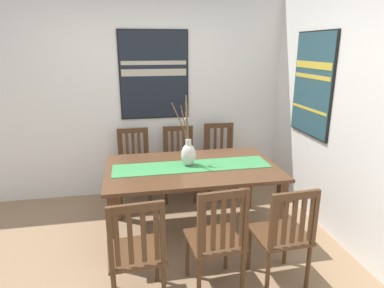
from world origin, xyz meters
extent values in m
cube|color=#8E7051|center=(0.00, 0.00, -0.01)|extent=(6.40, 6.40, 0.03)
cube|color=silver|center=(0.00, 1.86, 1.35)|extent=(6.40, 0.12, 2.70)
cube|color=silver|center=(1.86, 0.00, 1.35)|extent=(0.12, 6.40, 2.70)
cube|color=#51331E|center=(0.36, 0.61, 0.74)|extent=(1.74, 1.06, 0.03)
cube|color=#51331E|center=(-0.43, 0.17, 0.36)|extent=(0.08, 0.08, 0.73)
cube|color=#51331E|center=(1.15, 0.17, 0.36)|extent=(0.08, 0.08, 0.73)
cube|color=#51331E|center=(-0.43, 1.06, 0.36)|extent=(0.08, 0.08, 0.73)
cube|color=#51331E|center=(1.15, 1.06, 0.36)|extent=(0.08, 0.08, 0.73)
cube|color=#388447|center=(0.36, 0.61, 0.76)|extent=(1.60, 0.36, 0.01)
ellipsoid|color=silver|center=(0.33, 0.64, 0.88)|extent=(0.15, 0.13, 0.23)
cylinder|color=silver|center=(0.33, 0.64, 1.01)|extent=(0.06, 0.06, 0.06)
cylinder|color=brown|center=(0.33, 0.73, 1.22)|extent=(0.01, 0.18, 0.36)
cylinder|color=brown|center=(0.30, 0.67, 1.21)|extent=(0.07, 0.07, 0.35)
cylinder|color=brown|center=(0.32, 0.66, 1.20)|extent=(0.03, 0.04, 0.32)
cylinder|color=brown|center=(0.29, 0.61, 1.19)|extent=(0.08, 0.07, 0.31)
cylinder|color=brown|center=(0.31, 0.59, 1.19)|extent=(0.05, 0.10, 0.30)
cylinder|color=brown|center=(0.33, 0.68, 1.26)|extent=(0.02, 0.08, 0.44)
cylinder|color=brown|center=(0.25, 0.66, 1.23)|extent=(0.17, 0.06, 0.38)
sphere|color=silver|center=(0.32, 0.69, 1.24)|extent=(0.04, 0.04, 0.04)
cube|color=#4C301C|center=(-0.25, -0.29, 0.43)|extent=(0.45, 0.45, 0.03)
cylinder|color=#4C301C|center=(-0.44, -0.12, 0.21)|extent=(0.04, 0.04, 0.42)
cylinder|color=#4C301C|center=(-0.08, -0.10, 0.21)|extent=(0.04, 0.04, 0.42)
cylinder|color=#4C301C|center=(-0.06, -0.46, 0.21)|extent=(0.04, 0.04, 0.42)
cube|color=#4C301C|center=(-0.41, -0.49, 0.69)|extent=(0.04, 0.04, 0.49)
cube|color=#4C301C|center=(-0.06, -0.47, 0.69)|extent=(0.04, 0.04, 0.49)
cube|color=#4C301C|center=(-0.24, -0.48, 0.90)|extent=(0.38, 0.06, 0.06)
cube|color=#4C301C|center=(-0.37, -0.49, 0.68)|extent=(0.04, 0.02, 0.40)
cube|color=#4C301C|center=(-0.28, -0.48, 0.68)|extent=(0.04, 0.02, 0.40)
cube|color=#4C301C|center=(-0.19, -0.47, 0.68)|extent=(0.04, 0.02, 0.40)
cube|color=#4C301C|center=(-0.10, -0.47, 0.68)|extent=(0.04, 0.02, 0.40)
cube|color=#4C301C|center=(-0.22, 1.49, 0.43)|extent=(0.42, 0.42, 0.03)
cylinder|color=#4C301C|center=(-0.04, 1.31, 0.21)|extent=(0.04, 0.04, 0.42)
cylinder|color=#4C301C|center=(-0.40, 1.31, 0.21)|extent=(0.04, 0.04, 0.42)
cylinder|color=#4C301C|center=(-0.03, 1.67, 0.21)|extent=(0.04, 0.04, 0.42)
cylinder|color=#4C301C|center=(-0.39, 1.67, 0.21)|extent=(0.04, 0.04, 0.42)
cube|color=#4C301C|center=(-0.03, 1.68, 0.69)|extent=(0.04, 0.04, 0.49)
cube|color=#4C301C|center=(-0.39, 1.68, 0.69)|extent=(0.04, 0.04, 0.49)
cube|color=#4C301C|center=(-0.21, 1.68, 0.90)|extent=(0.38, 0.04, 0.06)
cube|color=#4C301C|center=(-0.06, 1.68, 0.68)|extent=(0.04, 0.02, 0.40)
cube|color=#4C301C|center=(-0.14, 1.68, 0.68)|extent=(0.04, 0.02, 0.40)
cube|color=#4C301C|center=(-0.21, 1.68, 0.68)|extent=(0.04, 0.02, 0.40)
cube|color=#4C301C|center=(-0.29, 1.68, 0.68)|extent=(0.04, 0.02, 0.40)
cube|color=#4C301C|center=(-0.37, 1.68, 0.68)|extent=(0.04, 0.02, 0.40)
cube|color=#4C301C|center=(0.36, 1.49, 0.43)|extent=(0.45, 0.45, 0.03)
cylinder|color=#4C301C|center=(0.53, 1.29, 0.21)|extent=(0.04, 0.04, 0.42)
cylinder|color=#4C301C|center=(0.17, 1.32, 0.21)|extent=(0.04, 0.04, 0.42)
cylinder|color=#4C301C|center=(0.56, 1.65, 0.21)|extent=(0.04, 0.04, 0.42)
cylinder|color=#4C301C|center=(0.20, 1.68, 0.21)|extent=(0.04, 0.04, 0.42)
cube|color=#4C301C|center=(0.56, 1.66, 0.69)|extent=(0.04, 0.04, 0.49)
cube|color=#4C301C|center=(0.20, 1.69, 0.69)|extent=(0.04, 0.04, 0.49)
cube|color=#4C301C|center=(0.38, 1.68, 0.91)|extent=(0.38, 0.06, 0.06)
cube|color=#4C301C|center=(0.53, 1.66, 0.68)|extent=(0.04, 0.02, 0.40)
cube|color=#4C301C|center=(0.45, 1.67, 0.68)|extent=(0.04, 0.02, 0.40)
cube|color=#4C301C|center=(0.38, 1.68, 0.68)|extent=(0.04, 0.02, 0.40)
cube|color=#4C301C|center=(0.30, 1.68, 0.68)|extent=(0.04, 0.02, 0.40)
cube|color=#4C301C|center=(0.23, 1.69, 0.68)|extent=(0.04, 0.02, 0.40)
cube|color=#4C301C|center=(0.92, 1.46, 0.43)|extent=(0.44, 0.44, 0.03)
cylinder|color=#4C301C|center=(1.09, 1.27, 0.21)|extent=(0.04, 0.04, 0.42)
cylinder|color=#4C301C|center=(0.73, 1.29, 0.21)|extent=(0.04, 0.04, 0.42)
cylinder|color=#4C301C|center=(1.11, 1.63, 0.21)|extent=(0.04, 0.04, 0.42)
cylinder|color=#4C301C|center=(0.75, 1.65, 0.21)|extent=(0.04, 0.04, 0.42)
cube|color=#4C301C|center=(1.11, 1.64, 0.70)|extent=(0.04, 0.04, 0.51)
cube|color=#4C301C|center=(0.75, 1.66, 0.70)|extent=(0.04, 0.04, 0.51)
cube|color=#4C301C|center=(0.93, 1.65, 0.93)|extent=(0.38, 0.05, 0.06)
cube|color=#4C301C|center=(1.06, 1.64, 0.69)|extent=(0.04, 0.02, 0.42)
cube|color=#4C301C|center=(0.97, 1.65, 0.69)|extent=(0.04, 0.02, 0.42)
cube|color=#4C301C|center=(0.88, 1.65, 0.69)|extent=(0.04, 0.02, 0.42)
cube|color=#4C301C|center=(0.79, 1.66, 0.69)|extent=(0.04, 0.02, 0.42)
cube|color=#4C301C|center=(0.38, -0.24, 0.43)|extent=(0.45, 0.45, 0.03)
cylinder|color=#4C301C|center=(0.19, -0.07, 0.21)|extent=(0.04, 0.04, 0.42)
cylinder|color=#4C301C|center=(0.55, -0.05, 0.21)|extent=(0.04, 0.04, 0.42)
cylinder|color=#4C301C|center=(0.21, -0.43, 0.21)|extent=(0.04, 0.04, 0.42)
cylinder|color=#4C301C|center=(0.57, -0.41, 0.21)|extent=(0.04, 0.04, 0.42)
cube|color=#4C301C|center=(0.22, -0.44, 0.70)|extent=(0.04, 0.04, 0.50)
cube|color=#4C301C|center=(0.57, -0.42, 0.70)|extent=(0.04, 0.04, 0.50)
cube|color=#4C301C|center=(0.40, -0.43, 0.92)|extent=(0.38, 0.06, 0.06)
cube|color=#4C301C|center=(0.24, -0.44, 0.68)|extent=(0.04, 0.02, 0.41)
cube|color=#4C301C|center=(0.32, -0.44, 0.68)|extent=(0.04, 0.02, 0.41)
cube|color=#4C301C|center=(0.40, -0.43, 0.68)|extent=(0.04, 0.02, 0.41)
cube|color=#4C301C|center=(0.47, -0.42, 0.68)|extent=(0.04, 0.02, 0.41)
cube|color=#4C301C|center=(0.55, -0.42, 0.68)|extent=(0.04, 0.02, 0.41)
cube|color=#4C301C|center=(0.94, -0.27, 0.43)|extent=(0.44, 0.44, 0.03)
cylinder|color=#4C301C|center=(0.75, -0.10, 0.21)|extent=(0.04, 0.04, 0.42)
cylinder|color=#4C301C|center=(1.11, -0.08, 0.21)|extent=(0.04, 0.04, 0.42)
cylinder|color=#4C301C|center=(0.77, -0.46, 0.21)|extent=(0.04, 0.04, 0.42)
cylinder|color=#4C301C|center=(1.13, -0.44, 0.21)|extent=(0.04, 0.04, 0.42)
cube|color=#4C301C|center=(0.77, -0.47, 0.68)|extent=(0.04, 0.04, 0.46)
cube|color=#4C301C|center=(1.13, -0.45, 0.68)|extent=(0.04, 0.04, 0.46)
cube|color=#4C301C|center=(0.95, -0.46, 0.88)|extent=(0.38, 0.05, 0.06)
cube|color=#4C301C|center=(0.79, -0.46, 0.66)|extent=(0.04, 0.02, 0.37)
cube|color=#4C301C|center=(0.87, -0.46, 0.66)|extent=(0.04, 0.02, 0.37)
cube|color=#4C301C|center=(0.95, -0.46, 0.66)|extent=(0.04, 0.02, 0.37)
cube|color=#4C301C|center=(1.02, -0.45, 0.66)|extent=(0.04, 0.02, 0.37)
cube|color=#4C301C|center=(1.10, -0.45, 0.66)|extent=(0.04, 0.02, 0.37)
cube|color=black|center=(0.10, 1.80, 1.59)|extent=(0.88, 0.04, 1.12)
cube|color=black|center=(0.10, 1.78, 1.59)|extent=(0.85, 0.01, 1.09)
cube|color=#B2A893|center=(0.10, 1.77, 1.74)|extent=(0.82, 0.00, 0.05)
cube|color=#B2A893|center=(0.10, 1.77, 1.63)|extent=(0.82, 0.00, 0.09)
cube|color=black|center=(1.80, 0.89, 1.53)|extent=(0.04, 0.78, 1.15)
cube|color=#284C56|center=(1.78, 0.89, 1.53)|extent=(0.01, 0.75, 1.12)
cube|color=gold|center=(1.77, 0.89, 1.75)|extent=(0.00, 0.72, 0.08)
cube|color=gold|center=(1.77, 0.89, 1.62)|extent=(0.00, 0.72, 0.05)
cube|color=gold|center=(1.77, 0.89, 1.26)|extent=(0.00, 0.72, 0.03)
camera|label=1|loc=(-0.24, -2.52, 1.94)|focal=30.97mm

